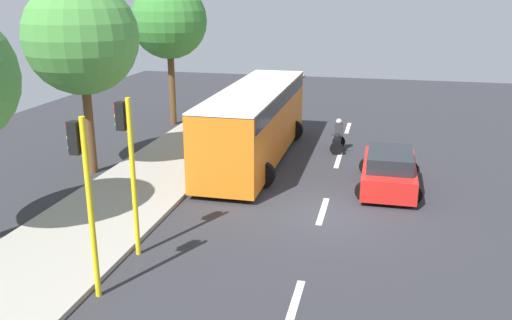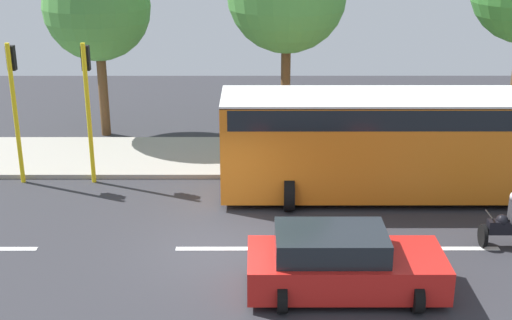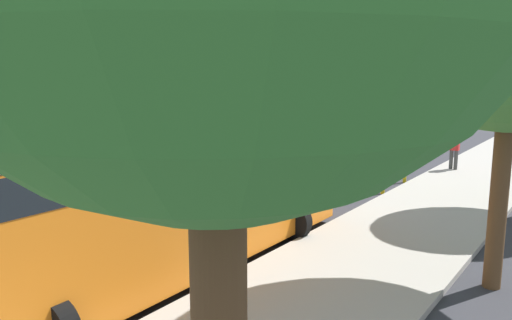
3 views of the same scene
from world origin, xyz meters
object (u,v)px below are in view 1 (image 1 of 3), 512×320
Objects in this scene: motorcycle at (338,138)px; street_tree_center at (169,21)px; car_red at (389,170)px; city_bus at (255,118)px; traffic_light_corner at (84,183)px; street_tree_north at (81,38)px; traffic_light_midblock at (128,155)px.

street_tree_center reaches higher than motorcycle.
motorcycle reaches higher than car_red.
city_bus is at bearing -23.68° from car_red.
city_bus is at bearing 138.12° from street_tree_center.
traffic_light_corner reaches higher than motorcycle.
city_bus is 7.79m from street_tree_north.
street_tree_north reaches higher than traffic_light_corner.
traffic_light_corner is (4.68, 14.05, 2.29)m from motorcycle.
traffic_light_midblock reaches higher than motorcycle.
traffic_light_corner is at bearing 53.56° from car_red.
street_tree_center is (-0.11, -8.68, 0.18)m from street_tree_north.
city_bus is at bearing 30.80° from motorcycle.
street_tree_center is (9.41, -3.27, 4.96)m from motorcycle.
car_red is 5.13m from motorcycle.
traffic_light_corner is 1.00× the size of traffic_light_midblock.
car_red is at bearing 146.13° from street_tree_center.
traffic_light_midblock is at bearing 45.78° from car_red.
city_bus is 7.19× the size of motorcycle.
traffic_light_midblock is at bearing 82.81° from city_bus.
traffic_light_midblock is 0.59× the size of street_tree_north.
street_tree_center reaches higher than city_bus.
street_tree_center is (4.73, -17.32, 2.67)m from traffic_light_corner.
car_red is 0.41× the size of city_bus.
street_tree_north reaches higher than motorcycle.
street_tree_center is (4.73, -15.04, 2.67)m from traffic_light_midblock.
motorcycle is at bearing -108.43° from traffic_light_corner.
car_red is at bearing 156.32° from city_bus.
street_tree_center is at bearing -41.88° from city_bus.
traffic_light_corner is at bearing 90.00° from traffic_light_midblock.
city_bus is 12.10m from traffic_light_corner.
traffic_light_midblock is (1.22, 9.70, 1.08)m from city_bus.
car_red is 6.39m from city_bus.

